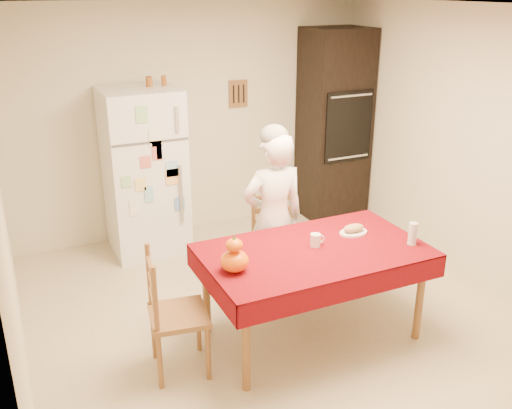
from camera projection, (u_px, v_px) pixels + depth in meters
floor at (284, 321)px, 4.78m from camera, size 4.50×4.50×0.00m
room_shell at (288, 133)px, 4.20m from camera, size 4.02×4.52×2.51m
refrigerator at (144, 172)px, 5.81m from camera, size 0.75×0.74×1.70m
oven_cabinet at (334, 125)px, 6.65m from camera, size 0.70×0.62×2.20m
dining_table at (314, 257)px, 4.35m from camera, size 1.70×1.00×0.76m
chair_far at (275, 236)px, 5.17m from camera, size 0.51×0.50×0.95m
chair_left at (169, 310)px, 4.00m from camera, size 0.46×0.47×0.95m
seated_woman at (273, 219)px, 4.86m from camera, size 0.58×0.40×1.54m
coffee_mug at (315, 240)px, 4.36m from camera, size 0.08×0.08×0.10m
pumpkin_lower at (234, 261)px, 3.98m from camera, size 0.20×0.20×0.15m
pumpkin_upper at (234, 245)px, 3.93m from camera, size 0.12×0.12×0.09m
wine_glass at (413, 234)px, 4.39m from camera, size 0.07×0.07×0.18m
bread_plate at (353, 233)px, 4.60m from camera, size 0.24×0.24×0.02m
bread_loaf at (354, 228)px, 4.58m from camera, size 0.18×0.10×0.06m
spice_jar_left at (148, 82)px, 5.57m from camera, size 0.05×0.05×0.10m
spice_jar_mid at (150, 82)px, 5.58m from camera, size 0.05×0.05×0.10m
spice_jar_right at (164, 81)px, 5.63m from camera, size 0.05×0.05×0.10m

